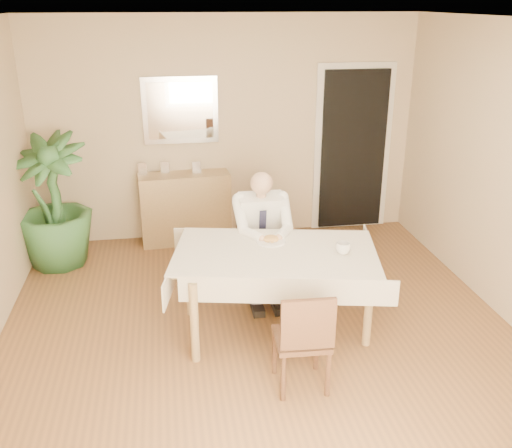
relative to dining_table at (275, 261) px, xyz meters
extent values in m
plane|color=brown|center=(-0.14, -0.19, -0.67)|extent=(5.00, 5.00, 0.00)
plane|color=silver|center=(-0.14, -0.19, 1.93)|extent=(5.00, 5.00, 0.00)
cube|color=tan|center=(-0.14, 2.31, 0.63)|extent=(4.50, 0.02, 2.60)
cube|color=tan|center=(-0.14, -2.69, 0.63)|extent=(4.50, 0.02, 2.60)
cube|color=white|center=(-0.14, -2.67, 0.78)|extent=(1.34, 0.02, 1.44)
cube|color=white|center=(-0.14, -2.65, 0.78)|extent=(1.18, 0.02, 1.28)
cube|color=white|center=(1.41, 2.29, 0.33)|extent=(0.96, 0.03, 2.10)
cube|color=black|center=(1.41, 2.26, 0.33)|extent=(0.80, 0.05, 1.95)
cube|color=silver|center=(-0.67, 2.28, 0.88)|extent=(0.86, 0.03, 0.76)
cube|color=white|center=(-0.67, 2.26, 0.88)|extent=(0.74, 0.02, 0.64)
cube|color=#9E7F4F|center=(0.00, 0.00, 0.05)|extent=(1.75, 1.21, 0.04)
cube|color=beige|center=(0.00, 0.00, 0.08)|extent=(1.87, 1.32, 0.01)
cube|color=beige|center=(0.00, -0.50, -0.03)|extent=(1.67, 0.36, 0.22)
cube|color=beige|center=(0.00, 0.50, -0.03)|extent=(1.67, 0.36, 0.22)
cube|color=beige|center=(-0.85, 0.00, -0.03)|extent=(0.22, 0.98, 0.22)
cube|color=beige|center=(0.85, 0.00, -0.03)|extent=(0.22, 0.98, 0.22)
cylinder|color=#9E7F4F|center=(-0.72, -0.37, -0.32)|extent=(0.07, 0.07, 0.70)
cylinder|color=#9E7F4F|center=(0.72, -0.37, -0.32)|extent=(0.07, 0.07, 0.70)
cylinder|color=#9E7F4F|center=(-0.72, 0.37, -0.32)|extent=(0.07, 0.07, 0.70)
cylinder|color=#9E7F4F|center=(0.72, 0.37, -0.32)|extent=(0.07, 0.07, 0.70)
cube|color=#422417|center=(0.00, 0.80, -0.24)|extent=(0.44, 0.44, 0.04)
cube|color=#422417|center=(0.00, 0.99, 0.00)|extent=(0.42, 0.07, 0.42)
cylinder|color=#422417|center=(-0.18, 0.62, -0.47)|extent=(0.04, 0.04, 0.41)
cylinder|color=#422417|center=(0.18, 0.62, -0.47)|extent=(0.04, 0.04, 0.41)
cylinder|color=#422417|center=(-0.18, 0.98, -0.47)|extent=(0.04, 0.04, 0.41)
cylinder|color=#422417|center=(0.18, 0.98, -0.47)|extent=(0.04, 0.04, 0.41)
cube|color=#422417|center=(0.04, -0.80, -0.27)|extent=(0.41, 0.41, 0.04)
cube|color=#422417|center=(0.04, -0.98, -0.04)|extent=(0.39, 0.06, 0.39)
cylinder|color=#422417|center=(-0.12, -0.97, -0.48)|extent=(0.04, 0.04, 0.38)
cylinder|color=#422417|center=(0.21, -0.97, -0.48)|extent=(0.04, 0.04, 0.38)
cylinder|color=#422417|center=(-0.12, -0.63, -0.48)|extent=(0.04, 0.04, 0.38)
cylinder|color=#422417|center=(0.21, -0.63, -0.48)|extent=(0.04, 0.04, 0.38)
cube|color=white|center=(0.00, 0.76, 0.08)|extent=(0.42, 0.31, 0.55)
cube|color=black|center=(0.00, 0.64, 0.05)|extent=(0.07, 0.08, 0.36)
cylinder|color=tan|center=(0.00, 0.71, 0.37)|extent=(0.09, 0.09, 0.08)
sphere|color=tan|center=(0.00, 0.69, 0.47)|extent=(0.21, 0.21, 0.21)
cube|color=black|center=(-0.10, 0.56, -0.15)|extent=(0.13, 0.42, 0.13)
cube|color=black|center=(0.10, 0.56, -0.15)|extent=(0.13, 0.42, 0.13)
cube|color=black|center=(-0.10, 0.38, -0.44)|extent=(0.11, 0.12, 0.45)
cube|color=black|center=(0.10, 0.38, -0.44)|extent=(0.11, 0.12, 0.45)
cube|color=black|center=(-0.10, 0.32, -0.63)|extent=(0.11, 0.26, 0.07)
cube|color=black|center=(0.10, 0.32, -0.63)|extent=(0.11, 0.26, 0.07)
cylinder|color=white|center=(0.00, 0.20, 0.09)|extent=(0.26, 0.26, 0.02)
ellipsoid|color=olive|center=(0.00, 0.20, 0.11)|extent=(0.14, 0.14, 0.06)
cylinder|color=silver|center=(0.04, 0.14, 0.11)|extent=(0.01, 0.13, 0.01)
cylinder|color=silver|center=(-0.04, 0.14, 0.11)|extent=(0.01, 0.13, 0.01)
imported|color=white|center=(0.55, -0.13, 0.13)|extent=(0.15, 0.15, 0.10)
cube|color=#9E7F4F|center=(-0.67, 2.13, -0.25)|extent=(1.07, 0.43, 0.84)
cube|color=silver|center=(-1.14, 2.17, 0.24)|extent=(0.10, 0.02, 0.14)
cube|color=silver|center=(-0.88, 2.19, 0.24)|extent=(0.10, 0.02, 0.14)
cube|color=silver|center=(-0.52, 2.13, 0.24)|extent=(0.10, 0.02, 0.14)
imported|color=#295528|center=(-2.09, 1.71, 0.06)|extent=(1.05, 1.05, 1.45)
camera|label=1|loc=(-0.86, -4.30, 2.07)|focal=40.00mm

